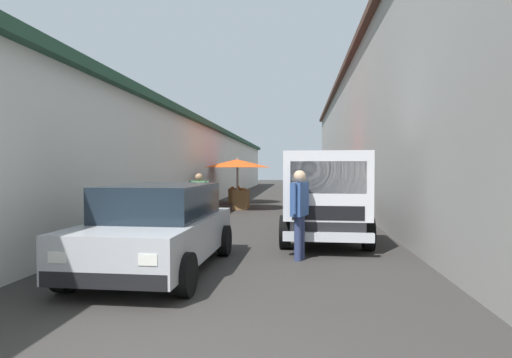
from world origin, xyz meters
TOP-DOWN VIEW (x-y plane):
  - ground at (13.50, 0.00)m, footprint 90.00×90.00m
  - building_left_whitewash at (15.75, 6.81)m, footprint 49.80×7.50m
  - building_right_concrete at (15.75, -6.81)m, footprint 49.80×7.50m
  - fruit_stall_near_right at (14.44, 1.56)m, footprint 2.85×2.85m
  - fruit_stall_far_right at (17.54, 2.02)m, footprint 2.81×2.81m
  - fruit_stall_far_left at (14.15, -1.88)m, footprint 2.30×2.30m
  - hatchback_car at (4.07, 1.36)m, footprint 3.94×1.98m
  - delivery_truck at (6.86, -1.59)m, footprint 4.96×2.05m
  - vendor_by_crates at (9.02, 1.88)m, footprint 0.28×0.63m
  - vendor_in_shade at (5.11, -1.01)m, footprint 0.63×0.35m
  - plastic_stool at (5.29, 2.70)m, footprint 0.30×0.30m

SIDE VIEW (x-z plane):
  - ground at x=13.50m, z-range 0.00..0.00m
  - plastic_stool at x=5.29m, z-range 0.11..0.54m
  - hatchback_car at x=4.07m, z-range 0.01..1.46m
  - vendor_by_crates at x=9.02m, z-range 0.12..1.70m
  - vendor_in_shade at x=5.11m, z-range 0.14..1.83m
  - delivery_truck at x=6.86m, z-range 0.00..2.08m
  - fruit_stall_near_right at x=14.44m, z-range 0.62..2.80m
  - fruit_stall_far_left at x=14.15m, z-range 0.55..2.91m
  - fruit_stall_far_right at x=17.54m, z-range 0.64..2.85m
  - building_left_whitewash at x=15.75m, z-range 0.01..3.91m
  - building_right_concrete at x=15.75m, z-range 0.01..6.78m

